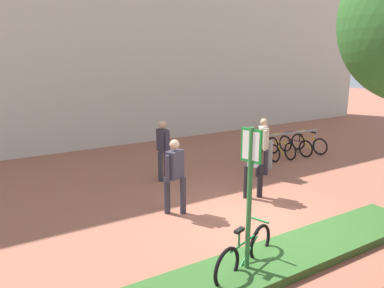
{
  "coord_description": "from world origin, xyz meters",
  "views": [
    {
      "loc": [
        -4.99,
        -5.71,
        3.55
      ],
      "look_at": [
        -0.2,
        2.14,
        1.31
      ],
      "focal_mm": 35.04,
      "sensor_mm": 36.0,
      "label": 1
    }
  ],
  "objects_px": {
    "bike_rack_cluster": "(288,146)",
    "bollard_steel": "(270,155)",
    "person_shirt_blue": "(263,143)",
    "parking_sign_post": "(250,182)",
    "person_suited_navy": "(175,172)",
    "person_suited_dark": "(163,146)",
    "person_casual_tan": "(254,160)",
    "bike_at_sign": "(245,253)"
  },
  "relations": [
    {
      "from": "bike_rack_cluster",
      "to": "bollard_steel",
      "type": "xyz_separation_m",
      "value": [
        -1.68,
        -0.87,
        0.1
      ]
    },
    {
      "from": "person_shirt_blue",
      "to": "bollard_steel",
      "type": "bearing_deg",
      "value": 29.94
    },
    {
      "from": "parking_sign_post",
      "to": "person_suited_navy",
      "type": "relative_size",
      "value": 1.44
    },
    {
      "from": "parking_sign_post",
      "to": "bike_rack_cluster",
      "type": "height_order",
      "value": "parking_sign_post"
    },
    {
      "from": "person_suited_navy",
      "to": "person_suited_dark",
      "type": "bearing_deg",
      "value": 69.19
    },
    {
      "from": "person_casual_tan",
      "to": "bike_rack_cluster",
      "type": "bearing_deg",
      "value": 33.46
    },
    {
      "from": "bollard_steel",
      "to": "person_shirt_blue",
      "type": "distance_m",
      "value": 0.91
    },
    {
      "from": "bike_rack_cluster",
      "to": "person_suited_navy",
      "type": "height_order",
      "value": "person_suited_navy"
    },
    {
      "from": "bike_rack_cluster",
      "to": "person_casual_tan",
      "type": "relative_size",
      "value": 1.54
    },
    {
      "from": "parking_sign_post",
      "to": "bike_at_sign",
      "type": "bearing_deg",
      "value": 70.55
    },
    {
      "from": "person_suited_dark",
      "to": "person_casual_tan",
      "type": "height_order",
      "value": "same"
    },
    {
      "from": "person_suited_navy",
      "to": "bike_rack_cluster",
      "type": "bearing_deg",
      "value": 21.24
    },
    {
      "from": "parking_sign_post",
      "to": "bollard_steel",
      "type": "bearing_deg",
      "value": 43.79
    },
    {
      "from": "bollard_steel",
      "to": "person_suited_dark",
      "type": "relative_size",
      "value": 0.52
    },
    {
      "from": "parking_sign_post",
      "to": "person_suited_dark",
      "type": "relative_size",
      "value": 1.44
    },
    {
      "from": "parking_sign_post",
      "to": "person_suited_navy",
      "type": "xyz_separation_m",
      "value": [
        0.2,
        2.77,
        -0.64
      ]
    },
    {
      "from": "parking_sign_post",
      "to": "person_casual_tan",
      "type": "bearing_deg",
      "value": 48.0
    },
    {
      "from": "bike_rack_cluster",
      "to": "person_suited_dark",
      "type": "distance_m",
      "value": 5.02
    },
    {
      "from": "bollard_steel",
      "to": "person_suited_dark",
      "type": "distance_m",
      "value": 3.44
    },
    {
      "from": "bike_at_sign",
      "to": "person_suited_dark",
      "type": "distance_m",
      "value": 5.02
    },
    {
      "from": "person_suited_navy",
      "to": "bike_at_sign",
      "type": "bearing_deg",
      "value": -93.49
    },
    {
      "from": "person_suited_navy",
      "to": "person_casual_tan",
      "type": "bearing_deg",
      "value": -4.67
    },
    {
      "from": "person_suited_navy",
      "to": "person_shirt_blue",
      "type": "relative_size",
      "value": 1.0
    },
    {
      "from": "bike_at_sign",
      "to": "bollard_steel",
      "type": "bearing_deg",
      "value": 43.29
    },
    {
      "from": "parking_sign_post",
      "to": "person_shirt_blue",
      "type": "relative_size",
      "value": 1.44
    },
    {
      "from": "person_suited_dark",
      "to": "parking_sign_post",
      "type": "bearing_deg",
      "value": -101.82
    },
    {
      "from": "bike_at_sign",
      "to": "person_shirt_blue",
      "type": "relative_size",
      "value": 0.94
    },
    {
      "from": "parking_sign_post",
      "to": "person_casual_tan",
      "type": "xyz_separation_m",
      "value": [
        2.34,
        2.59,
        -0.64
      ]
    },
    {
      "from": "parking_sign_post",
      "to": "bike_at_sign",
      "type": "xyz_separation_m",
      "value": [
        0.04,
        0.11,
        -1.27
      ]
    },
    {
      "from": "bike_at_sign",
      "to": "bollard_steel",
      "type": "height_order",
      "value": "bollard_steel"
    },
    {
      "from": "parking_sign_post",
      "to": "bike_at_sign",
      "type": "distance_m",
      "value": 1.28
    },
    {
      "from": "bike_at_sign",
      "to": "person_suited_navy",
      "type": "height_order",
      "value": "person_suited_navy"
    },
    {
      "from": "bike_at_sign",
      "to": "person_suited_dark",
      "type": "height_order",
      "value": "person_suited_dark"
    },
    {
      "from": "bollard_steel",
      "to": "person_casual_tan",
      "type": "bearing_deg",
      "value": -141.96
    },
    {
      "from": "bike_at_sign",
      "to": "person_suited_dark",
      "type": "relative_size",
      "value": 0.94
    },
    {
      "from": "bike_at_sign",
      "to": "bike_rack_cluster",
      "type": "height_order",
      "value": "bike_at_sign"
    },
    {
      "from": "bollard_steel",
      "to": "person_suited_navy",
      "type": "height_order",
      "value": "person_suited_navy"
    },
    {
      "from": "parking_sign_post",
      "to": "person_suited_navy",
      "type": "height_order",
      "value": "parking_sign_post"
    },
    {
      "from": "bike_rack_cluster",
      "to": "person_suited_navy",
      "type": "distance_m",
      "value": 6.28
    },
    {
      "from": "person_casual_tan",
      "to": "person_suited_navy",
      "type": "bearing_deg",
      "value": 175.33
    },
    {
      "from": "bike_at_sign",
      "to": "person_shirt_blue",
      "type": "xyz_separation_m",
      "value": [
        3.67,
        3.69,
        0.63
      ]
    },
    {
      "from": "person_casual_tan",
      "to": "person_suited_navy",
      "type": "height_order",
      "value": "same"
    }
  ]
}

